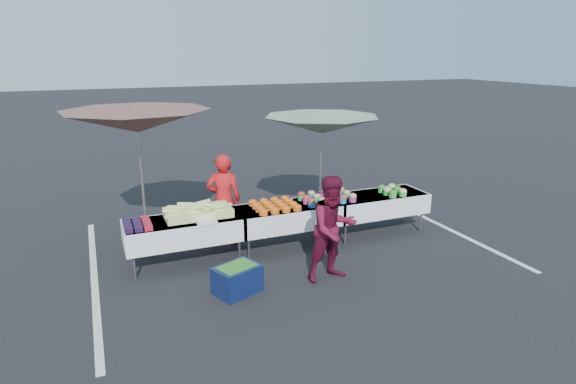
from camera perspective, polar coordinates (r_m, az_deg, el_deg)
name	(u,v)px	position (r m, az deg, el deg)	size (l,w,h in m)	color
ground	(288,246)	(8.55, 0.00, -6.44)	(80.00, 80.00, 0.00)	black
stripe_left	(94,278)	(8.00, -21.98, -9.39)	(0.10, 5.00, 0.00)	silver
stripe_right	(434,222)	(10.14, 16.97, -3.44)	(0.10, 5.00, 0.00)	silver
table_left	(184,229)	(7.87, -12.22, -4.34)	(1.86, 0.81, 0.75)	white
table_center	(288,215)	(8.34, 0.00, -2.75)	(1.86, 0.81, 0.75)	white
table_right	(377,203)	(9.15, 10.46, -1.28)	(1.86, 0.81, 0.75)	white
berry_punnets	(137,224)	(7.66, -17.45, -3.67)	(0.40, 0.54, 0.08)	black
corn_pile	(197,212)	(7.86, -10.68, -2.29)	(1.16, 0.57, 0.26)	#B0DD71
plastic_bags	(206,221)	(7.58, -9.66, -3.46)	(0.30, 0.25, 0.05)	white
carrot_bowls	(275,205)	(8.18, -1.59, -1.55)	(0.75, 0.69, 0.11)	#C96516
potato_cups	(327,197)	(8.57, 4.63, -0.54)	(0.94, 0.58, 0.16)	#2665B1
bean_baskets	(392,191)	(9.15, 12.25, 0.17)	(0.36, 0.50, 0.15)	green
vendor	(224,200)	(8.46, -7.63, -0.94)	(0.60, 0.39, 1.64)	red
customer	(333,229)	(7.14, 5.40, -4.35)	(0.78, 0.61, 1.60)	#570D24
umbrella_left	(137,122)	(8.16, -17.46, 7.88)	(2.91, 2.91, 2.44)	black
umbrella_right	(321,126)	(8.96, 3.98, 7.84)	(2.34, 2.34, 2.20)	black
storage_bin	(237,279)	(6.97, -6.03, -10.19)	(0.74, 0.65, 0.41)	#0C173D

